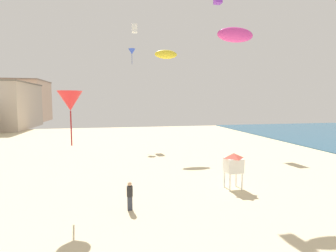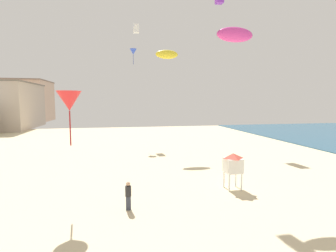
# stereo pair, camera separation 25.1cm
# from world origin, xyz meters

# --- Properties ---
(boardwalk_hotel_distant) EXTENTS (14.12, 16.55, 12.41)m
(boardwalk_hotel_distant) POSITION_xyz_m (-29.24, 83.74, 6.21)
(boardwalk_hotel_distant) COLOR beige
(boardwalk_hotel_distant) RESTS_ON ground
(kite_flyer) EXTENTS (0.34, 0.34, 1.64)m
(kite_flyer) POSITION_xyz_m (-0.86, 12.61, 0.92)
(kite_flyer) COLOR #383D4C
(kite_flyer) RESTS_ON ground
(lifeguard_stand) EXTENTS (1.10, 1.10, 2.55)m
(lifeguard_stand) POSITION_xyz_m (6.47, 14.77, 1.84)
(lifeguard_stand) COLOR white
(lifeguard_stand) RESTS_ON ground
(kite_yellow_parafoil) EXTENTS (2.68, 0.74, 1.04)m
(kite_yellow_parafoil) POSITION_xyz_m (4.45, 28.90, 11.66)
(kite_yellow_parafoil) COLOR yellow
(kite_magenta_parafoil) EXTENTS (2.59, 0.72, 1.01)m
(kite_magenta_parafoil) POSITION_xyz_m (6.50, 15.05, 10.63)
(kite_magenta_parafoil) COLOR #DB3D9E
(kite_red_delta) EXTENTS (1.39, 1.39, 3.15)m
(kite_red_delta) POSITION_xyz_m (-4.07, 13.94, 6.16)
(kite_red_delta) COLOR red
(kite_blue_delta) EXTENTS (0.96, 0.96, 2.19)m
(kite_blue_delta) POSITION_xyz_m (0.95, 36.16, 13.18)
(kite_blue_delta) COLOR blue
(kite_white_box_2) EXTENTS (0.80, 0.80, 1.26)m
(kite_white_box_2) POSITION_xyz_m (1.63, 39.59, 17.33)
(kite_white_box_2) COLOR white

